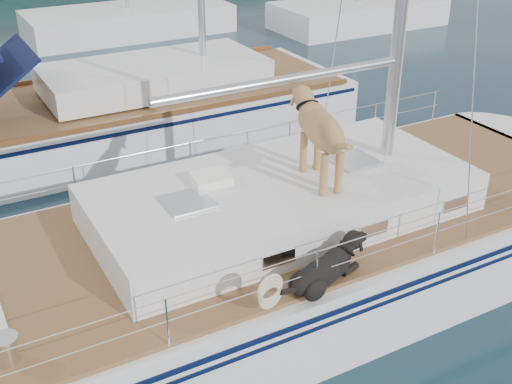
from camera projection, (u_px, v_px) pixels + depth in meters
ground at (232, 304)px, 9.20m from camera, size 120.00×120.00×0.00m
main_sailboat at (238, 263)px, 8.92m from camera, size 12.00×3.91×14.01m
neighbor_sailboat at (110, 118)px, 14.04m from camera, size 11.00×3.50×13.30m
bg_boat_center at (129, 22)px, 23.12m from camera, size 7.20×3.00×11.65m
bg_boat_east at (358, 14)px, 24.23m from camera, size 6.40×3.00×11.65m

